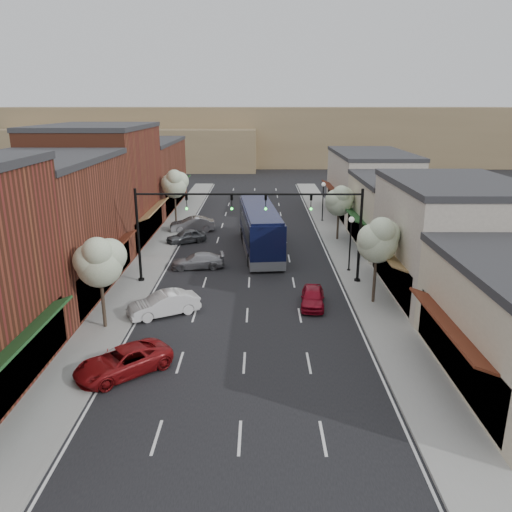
{
  "coord_description": "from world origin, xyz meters",
  "views": [
    {
      "loc": [
        0.77,
        -26.78,
        12.67
      ],
      "look_at": [
        0.52,
        7.51,
        2.2
      ],
      "focal_mm": 35.0,
      "sensor_mm": 36.0,
      "label": 1
    }
  ],
  "objects_px": {
    "red_hatchback": "(313,297)",
    "parked_car_a": "(123,361)",
    "tree_right_far": "(340,200)",
    "parked_car_b": "(164,304)",
    "parked_car_e": "(192,224)",
    "parked_car_c": "(198,261)",
    "lamp_post_near": "(351,235)",
    "coach_bus": "(260,229)",
    "signal_mast_right": "(327,222)",
    "parked_car_d": "(186,236)",
    "tree_right_near": "(378,239)",
    "signal_mast_left": "(170,221)",
    "tree_left_near": "(100,261)",
    "lamp_post_far": "(323,195)",
    "tree_left_far": "(175,183)"
  },
  "relations": [
    {
      "from": "tree_right_far",
      "to": "parked_car_b",
      "type": "height_order",
      "value": "tree_right_far"
    },
    {
      "from": "tree_right_far",
      "to": "parked_car_b",
      "type": "xyz_separation_m",
      "value": [
        -13.55,
        -17.93,
        -3.26
      ]
    },
    {
      "from": "tree_left_near",
      "to": "parked_car_e",
      "type": "distance_m",
      "value": 23.87
    },
    {
      "from": "coach_bus",
      "to": "parked_car_e",
      "type": "relative_size",
      "value": 2.89
    },
    {
      "from": "signal_mast_left",
      "to": "parked_car_e",
      "type": "height_order",
      "value": "signal_mast_left"
    },
    {
      "from": "tree_right_far",
      "to": "parked_car_c",
      "type": "bearing_deg",
      "value": -145.57
    },
    {
      "from": "tree_right_far",
      "to": "parked_car_b",
      "type": "relative_size",
      "value": 1.23
    },
    {
      "from": "lamp_post_near",
      "to": "coach_bus",
      "type": "bearing_deg",
      "value": 140.07
    },
    {
      "from": "tree_right_near",
      "to": "parked_car_c",
      "type": "height_order",
      "value": "tree_right_near"
    },
    {
      "from": "tree_left_far",
      "to": "lamp_post_far",
      "type": "height_order",
      "value": "tree_left_far"
    },
    {
      "from": "parked_car_d",
      "to": "parked_car_e",
      "type": "distance_m",
      "value": 4.5
    },
    {
      "from": "parked_car_c",
      "to": "parked_car_b",
      "type": "bearing_deg",
      "value": -13.39
    },
    {
      "from": "lamp_post_far",
      "to": "parked_car_e",
      "type": "xyz_separation_m",
      "value": [
        -14.0,
        -4.53,
        -2.25
      ]
    },
    {
      "from": "parked_car_a",
      "to": "parked_car_e",
      "type": "height_order",
      "value": "parked_car_e"
    },
    {
      "from": "red_hatchback",
      "to": "parked_car_e",
      "type": "xyz_separation_m",
      "value": [
        -10.44,
        19.98,
        0.12
      ]
    },
    {
      "from": "lamp_post_near",
      "to": "parked_car_a",
      "type": "distance_m",
      "value": 20.88
    },
    {
      "from": "signal_mast_right",
      "to": "parked_car_e",
      "type": "relative_size",
      "value": 1.8
    },
    {
      "from": "tree_right_far",
      "to": "tree_right_near",
      "type": "bearing_deg",
      "value": -90.0
    },
    {
      "from": "tree_right_near",
      "to": "parked_car_a",
      "type": "bearing_deg",
      "value": -147.54
    },
    {
      "from": "lamp_post_near",
      "to": "lamp_post_far",
      "type": "height_order",
      "value": "same"
    },
    {
      "from": "signal_mast_right",
      "to": "parked_car_e",
      "type": "height_order",
      "value": "signal_mast_right"
    },
    {
      "from": "signal_mast_left",
      "to": "red_hatchback",
      "type": "relative_size",
      "value": 2.21
    },
    {
      "from": "signal_mast_left",
      "to": "tree_left_near",
      "type": "distance_m",
      "value": 8.48
    },
    {
      "from": "tree_right_far",
      "to": "lamp_post_far",
      "type": "height_order",
      "value": "tree_right_far"
    },
    {
      "from": "parked_car_e",
      "to": "parked_car_c",
      "type": "bearing_deg",
      "value": -0.93
    },
    {
      "from": "tree_right_near",
      "to": "tree_left_near",
      "type": "xyz_separation_m",
      "value": [
        -16.6,
        -4.0,
        -0.23
      ]
    },
    {
      "from": "lamp_post_far",
      "to": "tree_right_near",
      "type": "bearing_deg",
      "value": -88.7
    },
    {
      "from": "red_hatchback",
      "to": "parked_car_a",
      "type": "xyz_separation_m",
      "value": [
        -10.11,
        -8.59,
        0.03
      ]
    },
    {
      "from": "lamp_post_far",
      "to": "parked_car_d",
      "type": "relative_size",
      "value": 1.17
    },
    {
      "from": "signal_mast_right",
      "to": "red_hatchback",
      "type": "xyz_separation_m",
      "value": [
        -1.39,
        -4.51,
        -3.99
      ]
    },
    {
      "from": "tree_right_near",
      "to": "tree_left_far",
      "type": "relative_size",
      "value": 0.97
    },
    {
      "from": "signal_mast_right",
      "to": "parked_car_d",
      "type": "bearing_deg",
      "value": 137.12
    },
    {
      "from": "tree_right_near",
      "to": "parked_car_b",
      "type": "height_order",
      "value": "tree_right_near"
    },
    {
      "from": "lamp_post_far",
      "to": "tree_left_near",
      "type": "bearing_deg",
      "value": -119.78
    },
    {
      "from": "tree_right_near",
      "to": "signal_mast_left",
      "type": "bearing_deg",
      "value": 163.81
    },
    {
      "from": "signal_mast_left",
      "to": "parked_car_d",
      "type": "xyz_separation_m",
      "value": [
        -0.58,
        10.98,
        -3.98
      ]
    },
    {
      "from": "lamp_post_near",
      "to": "parked_car_c",
      "type": "xyz_separation_m",
      "value": [
        -12.0,
        0.84,
        -2.39
      ]
    },
    {
      "from": "parked_car_c",
      "to": "parked_car_e",
      "type": "distance_m",
      "value": 12.3
    },
    {
      "from": "tree_left_far",
      "to": "parked_car_e",
      "type": "height_order",
      "value": "tree_left_far"
    },
    {
      "from": "signal_mast_right",
      "to": "parked_car_b",
      "type": "distance_m",
      "value": 12.96
    },
    {
      "from": "signal_mast_left",
      "to": "parked_car_d",
      "type": "bearing_deg",
      "value": 93.02
    },
    {
      "from": "tree_right_near",
      "to": "red_hatchback",
      "type": "height_order",
      "value": "tree_right_near"
    },
    {
      "from": "lamp_post_near",
      "to": "parked_car_c",
      "type": "height_order",
      "value": "lamp_post_near"
    },
    {
      "from": "signal_mast_right",
      "to": "parked_car_d",
      "type": "height_order",
      "value": "signal_mast_right"
    },
    {
      "from": "tree_right_far",
      "to": "parked_car_a",
      "type": "relative_size",
      "value": 1.14
    },
    {
      "from": "red_hatchback",
      "to": "parked_car_b",
      "type": "height_order",
      "value": "parked_car_b"
    },
    {
      "from": "tree_right_far",
      "to": "parked_car_c",
      "type": "distance_m",
      "value": 15.58
    },
    {
      "from": "parked_car_d",
      "to": "red_hatchback",
      "type": "bearing_deg",
      "value": 5.42
    },
    {
      "from": "signal_mast_left",
      "to": "parked_car_c",
      "type": "bearing_deg",
      "value": 66.99
    },
    {
      "from": "parked_car_d",
      "to": "coach_bus",
      "type": "bearing_deg",
      "value": 40.96
    }
  ]
}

